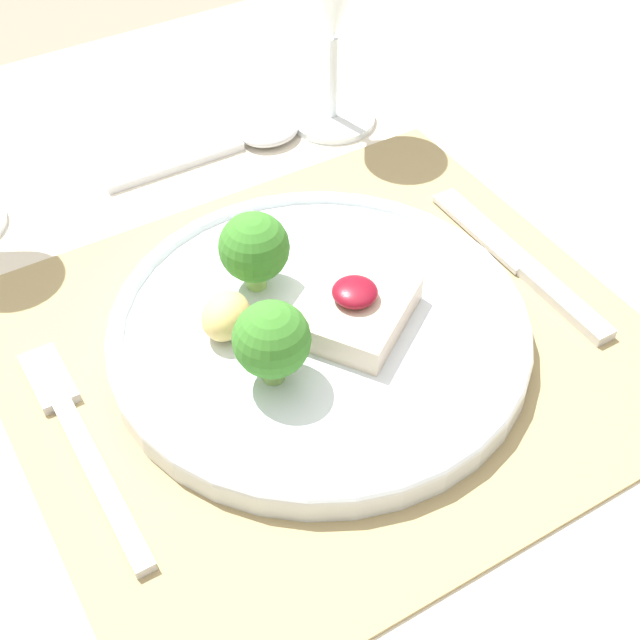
# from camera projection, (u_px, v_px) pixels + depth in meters

# --- Properties ---
(dining_table) EXTENTS (1.11, 0.96, 0.75)m
(dining_table) POSITION_uv_depth(u_px,v_px,m) (325.00, 446.00, 0.67)
(dining_table) COLOR beige
(dining_table) RESTS_ON ground_plane
(placemat) EXTENTS (0.41, 0.37, 0.00)m
(placemat) POSITION_uv_depth(u_px,v_px,m) (326.00, 350.00, 0.60)
(placemat) COLOR #9E895B
(placemat) RESTS_ON dining_table
(dinner_plate) EXTENTS (0.28, 0.28, 0.07)m
(dinner_plate) POSITION_uv_depth(u_px,v_px,m) (316.00, 325.00, 0.59)
(dinner_plate) COLOR silver
(dinner_plate) RESTS_ON placemat
(fork) EXTENTS (0.02, 0.19, 0.01)m
(fork) POSITION_uv_depth(u_px,v_px,m) (77.00, 434.00, 0.54)
(fork) COLOR silver
(fork) RESTS_ON placemat
(knife) EXTENTS (0.02, 0.19, 0.01)m
(knife) POSITION_uv_depth(u_px,v_px,m) (529.00, 271.00, 0.64)
(knife) COLOR silver
(knife) RESTS_ON placemat
(spoon) EXTENTS (0.17, 0.04, 0.02)m
(spoon) POSITION_uv_depth(u_px,v_px,m) (252.00, 137.00, 0.76)
(spoon) COLOR silver
(spoon) RESTS_ON dining_table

